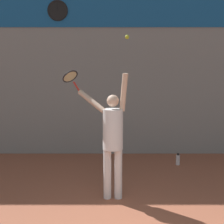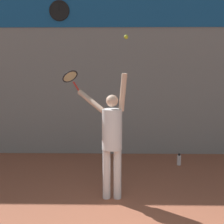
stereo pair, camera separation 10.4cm
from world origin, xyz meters
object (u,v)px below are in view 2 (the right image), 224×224
(scoreboard_clock, at_px, (59,11))
(tennis_racket, at_px, (71,77))
(tennis_player, at_px, (112,136))
(tennis_ball, at_px, (126,37))
(water_bottle, at_px, (179,160))

(scoreboard_clock, distance_m, tennis_racket, 2.79)
(scoreboard_clock, xyz_separation_m, tennis_player, (1.32, -2.76, -2.49))
(tennis_player, height_order, tennis_ball, tennis_ball)
(water_bottle, bearing_deg, scoreboard_clock, 162.09)
(tennis_player, relative_size, water_bottle, 7.88)
(tennis_racket, distance_m, water_bottle, 3.22)
(scoreboard_clock, height_order, tennis_ball, scoreboard_clock)
(tennis_racket, height_order, tennis_ball, tennis_ball)
(scoreboard_clock, relative_size, tennis_racket, 1.27)
(tennis_player, distance_m, tennis_ball, 1.60)
(tennis_player, xyz_separation_m, tennis_ball, (0.23, -0.12, 1.58))
(tennis_ball, xyz_separation_m, water_bottle, (1.27, 1.97, -2.53))
(scoreboard_clock, height_order, tennis_player, scoreboard_clock)
(tennis_player, height_order, water_bottle, tennis_player)
(tennis_player, height_order, tennis_racket, tennis_racket)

